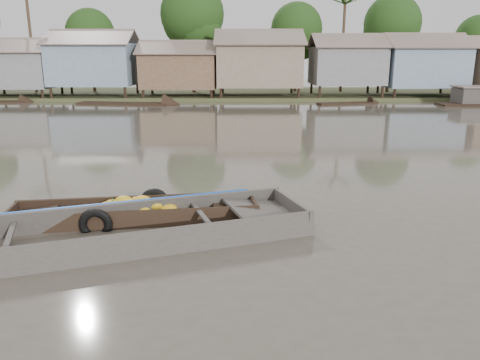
{
  "coord_description": "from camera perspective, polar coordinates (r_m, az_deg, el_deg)",
  "views": [
    {
      "loc": [
        0.71,
        -8.72,
        3.54
      ],
      "look_at": [
        0.79,
        1.37,
        0.8
      ],
      "focal_mm": 35.0,
      "sensor_mm": 36.0,
      "label": 1
    }
  ],
  "objects": [
    {
      "name": "ground",
      "position": [
        9.43,
        -4.79,
        -6.9
      ],
      "size": [
        120.0,
        120.0,
        0.0
      ],
      "primitive_type": "plane",
      "color": "#4F473C",
      "rests_on": "ground"
    },
    {
      "name": "riverbank",
      "position": [
        40.65,
        2.9,
        14.5
      ],
      "size": [
        120.0,
        12.47,
        10.22
      ],
      "color": "#384723",
      "rests_on": "ground"
    },
    {
      "name": "banana_boat",
      "position": [
        10.58,
        -12.99,
        -3.93
      ],
      "size": [
        5.46,
        1.98,
        0.75
      ],
      "rotation": [
        0.0,
        0.0,
        0.13
      ],
      "color": "black",
      "rests_on": "ground"
    },
    {
      "name": "viewer_boat",
      "position": [
        9.48,
        -15.15,
        -6.86
      ],
      "size": [
        7.97,
        4.39,
        0.62
      ],
      "rotation": [
        0.0,
        0.0,
        0.33
      ],
      "color": "#3B3632",
      "rests_on": "ground"
    },
    {
      "name": "distant_boats",
      "position": [
        35.01,
        21.01,
        8.73
      ],
      "size": [
        47.48,
        16.02,
        1.38
      ],
      "color": "black",
      "rests_on": "ground"
    }
  ]
}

